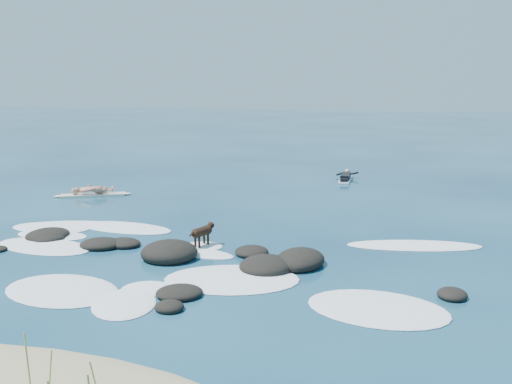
# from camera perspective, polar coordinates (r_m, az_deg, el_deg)

# --- Properties ---
(ground) EXTENTS (160.00, 160.00, 0.00)m
(ground) POSITION_cam_1_polar(r_m,az_deg,el_deg) (15.46, -6.98, -5.84)
(ground) COLOR #0A2642
(ground) RESTS_ON ground
(reef_rocks) EXTENTS (14.69, 6.57, 0.60)m
(reef_rocks) POSITION_cam_1_polar(r_m,az_deg,el_deg) (14.80, -13.13, -6.39)
(reef_rocks) COLOR black
(reef_rocks) RESTS_ON ground
(breaking_foam) EXTENTS (14.14, 7.75, 0.12)m
(breaking_foam) POSITION_cam_1_polar(r_m,az_deg,el_deg) (14.79, -10.14, -6.66)
(breaking_foam) COLOR white
(breaking_foam) RESTS_ON ground
(standing_surfer_rig) EXTENTS (2.80, 1.56, 1.70)m
(standing_surfer_rig) POSITION_cam_1_polar(r_m,az_deg,el_deg) (23.41, -16.07, 1.21)
(standing_surfer_rig) COLOR beige
(standing_surfer_rig) RESTS_ON ground
(paddling_surfer_rig) EXTENTS (1.07, 2.38, 0.41)m
(paddling_surfer_rig) POSITION_cam_1_polar(r_m,az_deg,el_deg) (26.60, 8.96, 1.47)
(paddling_surfer_rig) COLOR white
(paddling_surfer_rig) RESTS_ON ground
(dog) EXTENTS (0.51, 1.02, 0.67)m
(dog) POSITION_cam_1_polar(r_m,az_deg,el_deg) (15.59, -5.34, -3.95)
(dog) COLOR black
(dog) RESTS_ON ground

